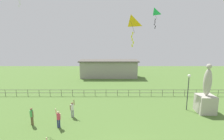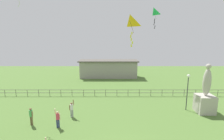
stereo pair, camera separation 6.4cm
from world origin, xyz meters
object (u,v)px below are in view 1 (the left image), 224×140
Objects in this scene: kite_1 at (130,22)px; kite_3 at (153,12)px; person_0 at (58,118)px; lamppost at (188,84)px; person_4 at (71,109)px; person_1 at (31,115)px; statue_monument at (205,98)px.

kite_3 is at bearing 69.60° from kite_1.
kite_3 reaches higher than person_0.
lamppost reaches higher than person_4.
person_1 is (-2.69, 0.49, 0.05)m from person_0.
person_4 is at bearing 25.70° from person_1.
person_4 is (-14.62, -1.22, -0.69)m from statue_monument.
lamppost is 11.74m from kite_1.
person_4 is (0.81, 2.18, 0.01)m from person_0.
person_0 is 0.86× the size of kite_1.
person_0 is 2.74m from person_1.
person_4 is at bearing 69.56° from person_0.
statue_monument reaches higher than person_4.
kite_1 reaches higher than person_0.
kite_1 is at bearing -146.69° from statue_monument.
lamppost reaches higher than person_0.
lamppost is 13.16m from person_4.
kite_3 reaches higher than kite_1.
statue_monument reaches higher than person_1.
person_0 is (-13.67, -4.07, -2.14)m from lamppost.
lamppost is at bearing 8.37° from person_4.
person_4 is 15.49m from kite_3.
kite_1 is at bearing -110.40° from kite_3.
lamppost is 16.88m from person_1.
kite_3 is at bearing 127.27° from lamppost.
person_0 is 1.09× the size of person_1.
person_1 is at bearing -167.67° from lamppost.
kite_3 is (-5.04, 4.98, 9.79)m from statue_monument.
person_1 is at bearing -148.90° from kite_3.
kite_3 is (4.08, 10.97, 2.08)m from kite_1.
statue_monument is 13.36m from kite_1.
statue_monument is 2.37m from lamppost.
person_1 is 3.89m from person_4.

